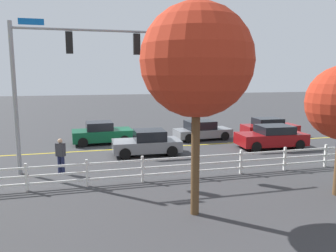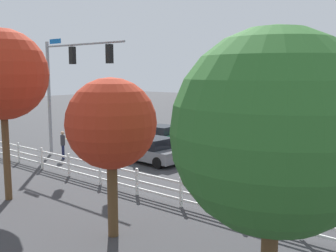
{
  "view_description": "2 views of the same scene",
  "coord_description": "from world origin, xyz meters",
  "views": [
    {
      "loc": [
        2.97,
        20.37,
        4.62
      ],
      "look_at": [
        -1.52,
        3.18,
        1.88
      ],
      "focal_mm": 35.09,
      "sensor_mm": 36.0,
      "label": 1
    },
    {
      "loc": [
        -15.47,
        18.23,
        5.17
      ],
      "look_at": [
        -2.59,
        2.65,
        2.39
      ],
      "focal_mm": 41.93,
      "sensor_mm": 36.0,
      "label": 2
    }
  ],
  "objects": [
    {
      "name": "car_4",
      "position": [
        -8.72,
        2.01,
        0.71
      ],
      "size": [
        4.42,
        2.24,
        1.45
      ],
      "rotation": [
        0.0,
        0.0,
        -0.06
      ],
      "color": "maroon",
      "rests_on": "ground_plane"
    },
    {
      "name": "signal_assembly",
      "position": [
        3.96,
        4.02,
        5.01
      ],
      "size": [
        6.93,
        0.37,
        7.15
      ],
      "color": "gray",
      "rests_on": "ground_plane"
    },
    {
      "name": "lane_center_stripe",
      "position": [
        -4.0,
        0.0,
        0.0
      ],
      "size": [
        28.0,
        0.16,
        0.01
      ],
      "primitive_type": "cube",
      "color": "gold",
      "rests_on": "ground_plane"
    },
    {
      "name": "tree_1",
      "position": [
        -12.2,
        10.99,
        3.99
      ],
      "size": [
        4.16,
        4.16,
        6.08
      ],
      "color": "brown",
      "rests_on": "ground_plane"
    },
    {
      "name": "ground_plane",
      "position": [
        0.0,
        0.0,
        0.0
      ],
      "size": [
        120.0,
        120.0,
        0.0
      ],
      "primitive_type": "plane",
      "color": "#38383A"
    },
    {
      "name": "car_1",
      "position": [
        1.78,
        -2.14,
        0.71
      ],
      "size": [
        4.07,
        2.16,
        1.5
      ],
      "rotation": [
        0.0,
        0.0,
        3.19
      ],
      "color": "#0C4C2D",
      "rests_on": "ground_plane"
    },
    {
      "name": "tree_0",
      "position": [
        -0.55,
        10.44,
        5.07
      ],
      "size": [
        3.61,
        3.61,
        6.89
      ],
      "color": "brown",
      "rests_on": "ground_plane"
    },
    {
      "name": "white_rail_fence",
      "position": [
        -3.0,
        6.65,
        0.6
      ],
      "size": [
        26.1,
        0.1,
        1.15
      ],
      "color": "white",
      "rests_on": "ground_plane"
    },
    {
      "name": "pedestrian",
      "position": [
        4.06,
        4.48,
        0.93
      ],
      "size": [
        0.48,
        0.44,
        1.69
      ],
      "rotation": [
        0.0,
        0.0,
        4.12
      ],
      "color": "#191E3F",
      "rests_on": "ground_plane"
    },
    {
      "name": "tree_2",
      "position": [
        -6.53,
        10.16,
        3.59
      ],
      "size": [
        2.82,
        2.82,
        5.02
      ],
      "color": "brown",
      "rests_on": "ground_plane"
    },
    {
      "name": "car_3",
      "position": [
        -5.33,
        -1.69,
        0.67
      ],
      "size": [
        4.11,
        2.01,
        1.38
      ],
      "rotation": [
        0.0,
        0.0,
        3.19
      ],
      "color": "slate",
      "rests_on": "ground_plane"
    },
    {
      "name": "car_2",
      "position": [
        -0.63,
        1.74,
        0.69
      ],
      "size": [
        4.0,
        2.11,
        1.45
      ],
      "rotation": [
        0.0,
        0.0,
        -0.03
      ],
      "color": "slate",
      "rests_on": "ground_plane"
    }
  ]
}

